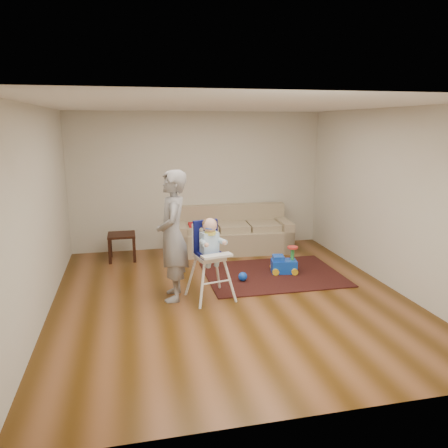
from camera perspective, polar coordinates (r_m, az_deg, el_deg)
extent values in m
plane|color=#472A0A|center=(6.45, 0.79, -9.47)|extent=(5.50, 5.50, 0.00)
cube|color=beige|center=(8.73, -3.38, 5.62)|extent=(5.00, 0.04, 2.70)
cube|color=beige|center=(6.01, -23.04, 1.25)|extent=(0.04, 5.50, 2.70)
cube|color=beige|center=(7.07, 20.97, 3.05)|extent=(0.04, 5.50, 2.70)
cube|color=white|center=(5.97, 0.87, 15.24)|extent=(5.00, 5.50, 0.04)
cube|color=#B2181B|center=(8.38, -2.88, -0.07)|extent=(0.53, 0.36, 0.04)
cube|color=black|center=(7.38, 6.40, -6.56)|extent=(2.22, 1.67, 0.02)
sphere|color=blue|center=(7.00, 2.47, -6.87)|extent=(0.14, 0.14, 0.14)
cylinder|color=blue|center=(5.96, -2.27, -0.62)|extent=(0.04, 0.12, 0.01)
imported|color=gray|center=(6.17, -6.73, -1.56)|extent=(0.52, 0.72, 1.85)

